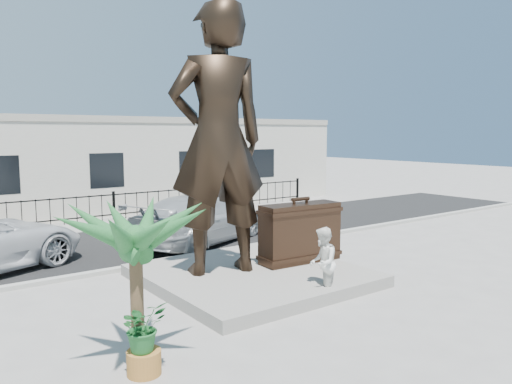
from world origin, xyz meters
The scene contains 14 objects.
ground centered at (0.00, 0.00, 0.00)m, with size 100.00×100.00×0.00m, color #9E9991.
street centered at (0.00, 8.00, 0.01)m, with size 40.00×7.00×0.01m, color black.
curb centered at (0.00, 4.50, 0.06)m, with size 40.00×0.25×0.12m, color #A5A399.
far_sidewalk centered at (0.00, 12.00, 0.01)m, with size 40.00×2.50×0.02m, color #9E9991.
plinth centered at (-0.50, 1.50, 0.15)m, with size 5.20×5.20×0.30m, color gray.
fence centered at (0.00, 12.80, 0.60)m, with size 22.00×0.10×1.20m, color black.
building centered at (0.00, 17.00, 2.20)m, with size 28.00×7.00×4.40m, color silver.
statue centered at (-1.27, 1.92, 3.75)m, with size 2.52×1.65×6.90m, color black.
suitcase centered at (1.10, 1.40, 1.13)m, with size 2.35×0.75×1.65m, color #301E14.
tourist centered at (0.06, -0.58, 0.85)m, with size 0.83×0.64×1.70m, color white.
car_silver centered at (0.74, 6.33, 0.87)m, with size 2.42×5.95×1.73m, color #AAADAF.
palm_tree centered at (-4.92, -1.32, 0.00)m, with size 1.80×1.80×3.20m, color #215C29, non-canonical shape.
planter centered at (-4.96, -1.63, 0.20)m, with size 0.56×0.56×0.40m, color #AC6E2D.
shrub centered at (-4.96, -1.63, 0.81)m, with size 0.74×0.64×0.82m, color #1F6029.
Camera 1 is at (-8.09, -8.92, 3.91)m, focal length 35.00 mm.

